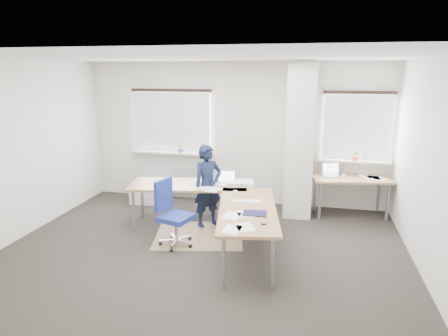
% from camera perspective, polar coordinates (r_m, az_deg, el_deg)
% --- Properties ---
extents(ground, '(6.00, 6.00, 0.00)m').
position_cam_1_polar(ground, '(6.04, -3.20, -12.04)').
color(ground, black).
rests_on(ground, ground).
extents(room_shell, '(6.04, 5.04, 2.82)m').
position_cam_1_polar(room_shell, '(5.90, -0.51, 5.18)').
color(room_shell, silver).
rests_on(room_shell, ground).
extents(floor_mat, '(1.61, 1.45, 0.01)m').
position_cam_1_polar(floor_mat, '(6.64, -3.60, -9.55)').
color(floor_mat, '#8E724D').
rests_on(floor_mat, ground).
extents(white_crate, '(0.56, 0.41, 0.33)m').
position_cam_1_polar(white_crate, '(8.29, -11.18, -3.78)').
color(white_crate, white).
rests_on(white_crate, ground).
extents(desk_main, '(2.82, 2.63, 0.96)m').
position_cam_1_polar(desk_main, '(6.29, -0.82, -4.17)').
color(desk_main, olive).
rests_on(desk_main, ground).
extents(desk_side, '(1.50, 0.93, 1.22)m').
position_cam_1_polar(desk_side, '(7.66, 17.70, -1.57)').
color(desk_side, olive).
rests_on(desk_side, ground).
extents(task_chair, '(0.58, 0.56, 1.02)m').
position_cam_1_polar(task_chair, '(6.25, -7.12, -8.38)').
color(task_chair, navy).
rests_on(task_chair, ground).
extents(person, '(0.61, 0.60, 1.42)m').
position_cam_1_polar(person, '(6.81, -2.33, -2.59)').
color(person, black).
rests_on(person, ground).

